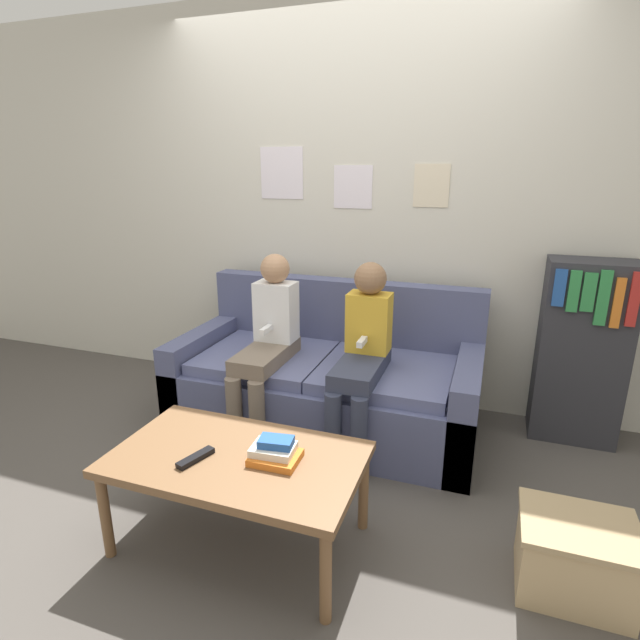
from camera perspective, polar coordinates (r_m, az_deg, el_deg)
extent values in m
plane|color=#4C4742|center=(2.81, -2.99, -16.66)|extent=(10.00, 10.00, 0.00)
cube|color=beige|center=(3.38, 3.90, 12.64)|extent=(8.00, 0.06, 2.60)
cube|color=silver|center=(3.51, -4.40, 16.40)|extent=(0.31, 0.00, 0.34)
cube|color=silver|center=(3.34, 3.79, 14.92)|extent=(0.26, 0.00, 0.27)
cube|color=beige|center=(3.24, 12.62, 14.75)|extent=(0.22, 0.00, 0.26)
cube|color=#4C5175|center=(3.14, 0.62, -8.75)|extent=(1.82, 0.88, 0.38)
cube|color=#4C5175|center=(3.31, 2.72, 0.60)|extent=(1.82, 0.14, 0.47)
cube|color=#4C5175|center=(3.44, -12.76, -5.30)|extent=(0.14, 0.88, 0.54)
cube|color=#4C5175|center=(2.97, 16.35, -9.37)|extent=(0.14, 0.88, 0.54)
cube|color=slate|center=(3.15, -6.14, -4.23)|extent=(0.75, 0.72, 0.07)
cube|color=slate|center=(2.92, 7.50, -6.02)|extent=(0.75, 0.72, 0.07)
cube|color=brown|center=(2.17, -9.47, -15.40)|extent=(1.03, 0.60, 0.04)
cylinder|color=brown|center=(2.36, -23.33, -19.85)|extent=(0.04, 0.04, 0.39)
cylinder|color=brown|center=(1.95, 0.65, -27.30)|extent=(0.04, 0.04, 0.39)
cylinder|color=brown|center=(2.69, -15.73, -14.18)|extent=(0.04, 0.04, 0.39)
cylinder|color=brown|center=(2.34, 5.00, -18.78)|extent=(0.04, 0.04, 0.39)
cylinder|color=#756656|center=(2.88, -9.72, -10.74)|extent=(0.09, 0.09, 0.45)
cylinder|color=#756656|center=(2.82, -7.18, -11.25)|extent=(0.09, 0.09, 0.45)
cube|color=#756656|center=(2.96, -6.20, -3.99)|extent=(0.23, 0.54, 0.09)
cube|color=white|center=(3.03, -5.03, 1.00)|extent=(0.24, 0.16, 0.36)
sphere|color=tan|center=(2.97, -5.16, 5.87)|extent=(0.17, 0.17, 0.17)
cube|color=white|center=(2.92, -6.21, -1.12)|extent=(0.03, 0.12, 0.03)
cylinder|color=#33384C|center=(2.67, 1.48, -12.83)|extent=(0.09, 0.09, 0.45)
cylinder|color=#33384C|center=(2.64, 4.45, -13.30)|extent=(0.09, 0.09, 0.45)
cube|color=#33384C|center=(2.77, 4.69, -5.43)|extent=(0.23, 0.54, 0.09)
cube|color=gold|center=(2.85, 5.63, -0.27)|extent=(0.24, 0.16, 0.34)
sphere|color=#8C6647|center=(2.78, 5.78, 4.75)|extent=(0.18, 0.18, 0.18)
cube|color=white|center=(2.73, 4.82, -2.51)|extent=(0.03, 0.12, 0.03)
cube|color=black|center=(2.15, -14.02, -15.03)|extent=(0.09, 0.17, 0.02)
cube|color=orange|center=(2.09, -5.11, -15.40)|extent=(0.20, 0.16, 0.03)
cube|color=silver|center=(2.09, -5.37, -14.49)|extent=(0.18, 0.14, 0.03)
cube|color=#23519E|center=(2.07, -5.05, -13.73)|extent=(0.15, 0.10, 0.03)
cube|color=#2D2D33|center=(3.26, 27.67, -3.26)|extent=(0.47, 0.28, 1.07)
cube|color=#23519E|center=(2.99, 25.70, 3.33)|extent=(0.06, 0.02, 0.20)
cube|color=#2D8442|center=(3.00, 27.02, 2.94)|extent=(0.06, 0.02, 0.23)
cube|color=#2D8442|center=(3.01, 28.36, 2.81)|extent=(0.06, 0.02, 0.21)
cube|color=#2D8442|center=(3.03, 29.63, 2.19)|extent=(0.06, 0.02, 0.30)
cube|color=orange|center=(3.05, 30.89, 1.66)|extent=(0.05, 0.02, 0.27)
cube|color=red|center=(3.06, 32.27, 1.98)|extent=(0.05, 0.02, 0.29)
cube|color=tan|center=(2.30, 27.05, -23.24)|extent=(0.40, 0.32, 0.27)
cube|color=tan|center=(2.22, 27.60, -20.26)|extent=(0.42, 0.34, 0.02)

